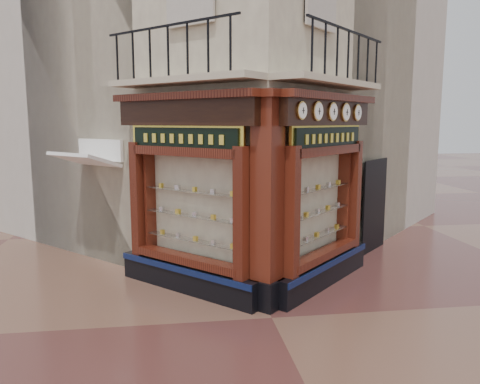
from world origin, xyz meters
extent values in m
plane|color=#4F2925|center=(0.00, 0.00, 0.00)|extent=(80.00, 80.00, 0.00)
cube|color=beige|center=(0.00, 6.16, 6.00)|extent=(11.31, 11.31, 12.00)
cube|color=beige|center=(-2.47, 8.63, 5.50)|extent=(11.31, 11.31, 11.00)
cube|color=beige|center=(2.47, 8.63, 5.50)|extent=(11.31, 11.31, 11.00)
cube|color=black|center=(-1.44, 1.54, 0.28)|extent=(2.72, 2.72, 0.55)
cube|color=#0C163D|center=(-1.57, 1.41, 0.49)|extent=(2.50, 2.50, 0.12)
cube|color=#340F09|center=(-0.45, 0.55, 1.77)|extent=(0.37, 0.37, 2.45)
cube|color=#340F09|center=(-2.43, 2.53, 1.77)|extent=(0.37, 0.37, 2.45)
cube|color=#FFEBC1|center=(-1.20, 1.77, 1.75)|extent=(1.80, 1.80, 2.10)
cube|color=black|center=(-1.42, 1.55, 3.60)|extent=(2.69, 2.69, 0.50)
cube|color=#340F09|center=(-1.47, 1.50, 3.91)|extent=(2.86, 2.86, 0.14)
cube|color=black|center=(1.44, 1.54, 0.28)|extent=(2.72, 2.72, 0.55)
cube|color=#0C163D|center=(1.57, 1.41, 0.49)|extent=(2.50, 2.50, 0.12)
cube|color=#340F09|center=(0.45, 0.55, 1.77)|extent=(0.37, 0.37, 2.45)
cube|color=#340F09|center=(2.43, 2.53, 1.77)|extent=(0.37, 0.37, 2.45)
cube|color=#FFEBC1|center=(1.20, 1.77, 1.75)|extent=(1.80, 1.80, 2.10)
cube|color=black|center=(1.42, 1.55, 3.60)|extent=(2.69, 2.69, 0.50)
cube|color=#340F09|center=(1.47, 1.50, 3.91)|extent=(2.86, 2.86, 0.14)
cube|color=black|center=(0.00, 0.50, 0.28)|extent=(0.78, 0.78, 0.55)
cube|color=#340F09|center=(0.00, 0.50, 2.20)|extent=(0.64, 0.64, 3.50)
cube|color=#340F09|center=(0.00, 0.50, 3.91)|extent=(0.85, 0.85, 0.14)
cube|color=beige|center=(-1.48, 1.49, 4.20)|extent=(2.97, 2.97, 0.12)
cube|color=black|center=(-1.72, 1.26, 5.15)|extent=(2.36, 2.36, 0.04)
cube|color=beige|center=(1.48, 1.49, 4.20)|extent=(2.97, 2.97, 0.12)
cube|color=black|center=(1.72, 1.26, 5.15)|extent=(2.36, 2.36, 0.04)
cylinder|color=gold|center=(0.60, 0.51, 3.62)|extent=(0.27, 0.27, 0.33)
cylinder|color=white|center=(0.63, 0.49, 3.62)|extent=(0.21, 0.21, 0.28)
cube|color=black|center=(0.64, 0.48, 3.62)|extent=(0.02, 0.02, 0.11)
cube|color=black|center=(0.64, 0.48, 3.62)|extent=(0.07, 0.07, 0.01)
cylinder|color=gold|center=(1.03, 0.94, 3.62)|extent=(0.30, 0.30, 0.37)
cylinder|color=white|center=(1.05, 0.92, 3.62)|extent=(0.24, 0.24, 0.32)
cube|color=black|center=(1.07, 0.91, 3.62)|extent=(0.02, 0.02, 0.12)
cube|color=black|center=(1.07, 0.91, 3.62)|extent=(0.07, 0.07, 0.01)
cylinder|color=gold|center=(1.48, 1.38, 3.62)|extent=(0.30, 0.30, 0.37)
cylinder|color=white|center=(1.50, 1.36, 3.62)|extent=(0.24, 0.24, 0.32)
cube|color=black|center=(1.51, 1.35, 3.62)|extent=(0.02, 0.02, 0.12)
cube|color=black|center=(1.51, 1.35, 3.62)|extent=(0.07, 0.07, 0.01)
cylinder|color=gold|center=(1.90, 1.81, 3.62)|extent=(0.31, 0.31, 0.38)
cylinder|color=white|center=(1.92, 1.79, 3.62)|extent=(0.25, 0.25, 0.33)
cube|color=black|center=(1.94, 1.78, 3.62)|extent=(0.02, 0.02, 0.13)
cube|color=black|center=(1.94, 1.78, 3.62)|extent=(0.08, 0.08, 0.01)
cylinder|color=gold|center=(2.33, 2.24, 3.62)|extent=(0.29, 0.29, 0.36)
cylinder|color=white|center=(2.35, 2.22, 3.62)|extent=(0.23, 0.23, 0.31)
cube|color=black|center=(2.36, 2.21, 3.62)|extent=(0.02, 0.02, 0.12)
cube|color=black|center=(2.36, 2.21, 3.62)|extent=(0.07, 0.07, 0.01)
cube|color=yellow|center=(-1.45, 1.53, 3.10)|extent=(2.11, 2.11, 0.56)
cube|color=black|center=(-1.48, 1.50, 3.10)|extent=(1.97, 1.97, 0.42)
cube|color=yellow|center=(1.45, 1.53, 3.10)|extent=(2.14, 2.14, 0.57)
cube|color=black|center=(1.48, 1.50, 3.10)|extent=(1.99, 1.99, 0.43)
camera|label=1|loc=(-1.64, -7.66, 3.42)|focal=35.00mm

